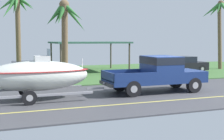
% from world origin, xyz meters
% --- Properties ---
extents(ground, '(36.00, 22.00, 0.11)m').
position_xyz_m(ground, '(0.00, 8.38, -0.01)').
color(ground, '#424247').
extents(pickup_truck_towing, '(5.64, 2.08, 1.93)m').
position_xyz_m(pickup_truck_towing, '(-0.27, 0.52, 1.06)').
color(pickup_truck_towing, navy).
rests_on(pickup_truck_towing, ground).
extents(boat_on_trailer, '(6.00, 2.39, 2.39)m').
position_xyz_m(boat_on_trailer, '(-6.80, 0.52, 1.14)').
color(boat_on_trailer, gray).
rests_on(boat_on_trailer, ground).
extents(parked_sedan_near, '(4.34, 1.83, 1.38)m').
position_xyz_m(parked_sedan_near, '(6.37, 8.69, 0.67)').
color(parked_sedan_near, black).
rests_on(parked_sedan_near, ground).
extents(parked_sedan_far, '(4.36, 1.91, 1.38)m').
position_xyz_m(parked_sedan_far, '(-6.24, 7.05, 0.67)').
color(parked_sedan_far, beige).
rests_on(parked_sedan_far, ground).
extents(carport_awning, '(6.25, 4.97, 2.64)m').
position_xyz_m(carport_awning, '(-1.05, 11.72, 2.51)').
color(carport_awning, '#4C4238').
rests_on(carport_awning, ground).
extents(palm_tree_near_left, '(2.83, 2.82, 5.35)m').
position_xyz_m(palm_tree_near_left, '(-4.42, 5.64, 3.86)').
color(palm_tree_near_left, brown).
rests_on(palm_tree_near_left, ground).
extents(palm_tree_near_right, '(2.98, 2.41, 6.46)m').
position_xyz_m(palm_tree_near_right, '(-6.95, 11.27, 4.80)').
color(palm_tree_near_right, brown).
rests_on(palm_tree_near_right, ground).
extents(palm_tree_mid, '(3.29, 3.40, 6.50)m').
position_xyz_m(palm_tree_mid, '(11.26, 9.86, 4.99)').
color(palm_tree_mid, brown).
rests_on(palm_tree_mid, ground).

